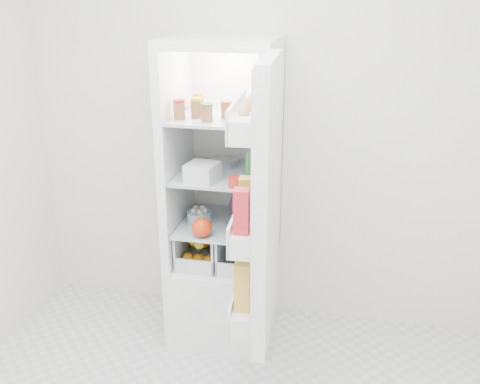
% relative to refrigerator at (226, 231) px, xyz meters
% --- Properties ---
extents(room_walls, '(3.02, 3.02, 2.61)m').
position_rel_refrigerator_xyz_m(room_walls, '(0.20, -1.25, 0.93)').
color(room_walls, silver).
rests_on(room_walls, ground).
extents(refrigerator, '(0.60, 0.60, 1.80)m').
position_rel_refrigerator_xyz_m(refrigerator, '(0.00, 0.00, 0.00)').
color(refrigerator, white).
rests_on(refrigerator, ground).
extents(shelf_low, '(0.49, 0.53, 0.01)m').
position_rel_refrigerator_xyz_m(shelf_low, '(-0.00, -0.06, 0.07)').
color(shelf_low, '#ADC1CB').
rests_on(shelf_low, refrigerator).
extents(shelf_mid, '(0.49, 0.53, 0.02)m').
position_rel_refrigerator_xyz_m(shelf_mid, '(-0.00, -0.06, 0.38)').
color(shelf_mid, '#ADC1CB').
rests_on(shelf_mid, refrigerator).
extents(shelf_top, '(0.49, 0.53, 0.02)m').
position_rel_refrigerator_xyz_m(shelf_top, '(-0.00, -0.06, 0.71)').
color(shelf_top, '#ADC1CB').
rests_on(shelf_top, refrigerator).
extents(crisper_left, '(0.23, 0.46, 0.22)m').
position_rel_refrigerator_xyz_m(crisper_left, '(-0.12, -0.06, -0.06)').
color(crisper_left, silver).
rests_on(crisper_left, refrigerator).
extents(crisper_right, '(0.23, 0.46, 0.22)m').
position_rel_refrigerator_xyz_m(crisper_right, '(0.12, -0.06, -0.06)').
color(crisper_right, silver).
rests_on(crisper_right, refrigerator).
extents(condiment_jars, '(0.46, 0.32, 0.08)m').
position_rel_refrigerator_xyz_m(condiment_jars, '(-0.02, -0.14, 0.76)').
color(condiment_jars, '#B21919').
rests_on(condiment_jars, shelf_top).
extents(squeeze_bottle, '(0.06, 0.06, 0.16)m').
position_rel_refrigerator_xyz_m(squeeze_bottle, '(0.21, -0.06, 0.80)').
color(squeeze_bottle, white).
rests_on(squeeze_bottle, shelf_top).
extents(tub_white, '(0.18, 0.18, 0.10)m').
position_rel_refrigerator_xyz_m(tub_white, '(-0.07, -0.23, 0.44)').
color(tub_white, silver).
rests_on(tub_white, shelf_mid).
extents(tin_red, '(0.10, 0.10, 0.06)m').
position_rel_refrigerator_xyz_m(tin_red, '(0.13, -0.28, 0.42)').
color(tin_red, red).
rests_on(tin_red, shelf_mid).
extents(foil_tray, '(0.17, 0.15, 0.04)m').
position_rel_refrigerator_xyz_m(foil_tray, '(-0.03, 0.08, 0.41)').
color(foil_tray, '#B9BABE').
rests_on(foil_tray, shelf_mid).
extents(red_cabbage, '(0.18, 0.18, 0.18)m').
position_rel_refrigerator_xyz_m(red_cabbage, '(0.11, 0.02, 0.17)').
color(red_cabbage, '#531F5B').
rests_on(red_cabbage, shelf_low).
extents(bell_pepper, '(0.11, 0.11, 0.11)m').
position_rel_refrigerator_xyz_m(bell_pepper, '(-0.07, -0.28, 0.14)').
color(bell_pepper, red).
rests_on(bell_pepper, shelf_low).
extents(mushroom_bowl, '(0.18, 0.18, 0.07)m').
position_rel_refrigerator_xyz_m(mushroom_bowl, '(-0.14, -0.09, 0.12)').
color(mushroom_bowl, '#8AB0CE').
rests_on(mushroom_bowl, shelf_low).
extents(salad_bag, '(0.11, 0.11, 0.11)m').
position_rel_refrigerator_xyz_m(salad_bag, '(0.18, -0.26, 0.14)').
color(salad_bag, '#ADCA97').
rests_on(salad_bag, shelf_low).
extents(citrus_pile, '(0.20, 0.31, 0.16)m').
position_rel_refrigerator_xyz_m(citrus_pile, '(-0.12, -0.08, -0.08)').
color(citrus_pile, orange).
rests_on(citrus_pile, refrigerator).
extents(veg_pile, '(0.16, 0.30, 0.10)m').
position_rel_refrigerator_xyz_m(veg_pile, '(0.13, -0.06, -0.10)').
color(veg_pile, '#1E4F1A').
rests_on(veg_pile, refrigerator).
extents(fridge_door, '(0.20, 0.60, 1.30)m').
position_rel_refrigerator_xyz_m(fridge_door, '(0.32, -0.64, 0.43)').
color(fridge_door, white).
rests_on(fridge_door, refrigerator).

